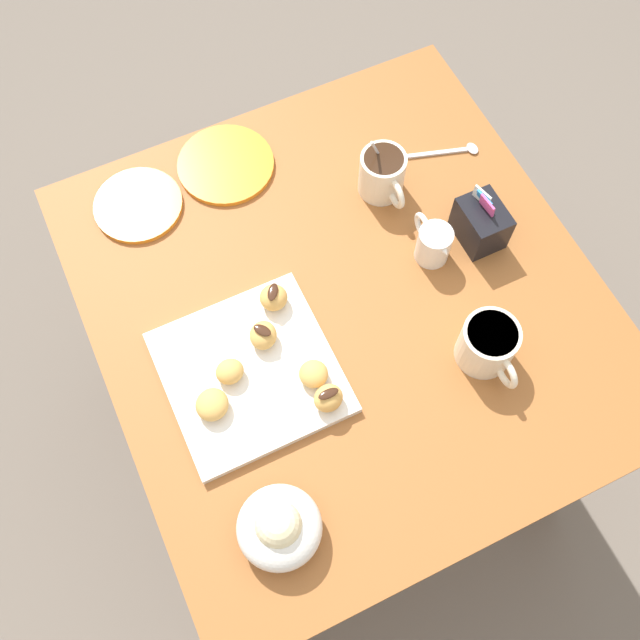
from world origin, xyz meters
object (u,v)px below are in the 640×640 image
object	(u,v)px
coffee_mug_cream_left	(383,173)
pastry_plate_square	(250,372)
cream_pitcher_white	(433,243)
sugar_caddy	(481,223)
beignet_4	(212,405)
beignet_1	(314,374)
beignet_3	(328,398)
beignet_0	(263,335)
ice_cream_bowl	(279,527)
beignet_5	(230,372)
saucer_orange_right	(138,205)
dining_table	(344,332)
beignet_2	(274,298)
saucer_orange_left	(226,165)
coffee_mug_cream_right	(488,344)

from	to	relation	value
coffee_mug_cream_left	pastry_plate_square	bearing A→B (deg)	-57.15
cream_pitcher_white	sugar_caddy	bearing A→B (deg)	89.09
beignet_4	beignet_1	bearing A→B (deg)	82.63
cream_pitcher_white	beignet_1	size ratio (longest dim) A/B	2.20
coffee_mug_cream_left	beignet_3	distance (m)	0.43
pastry_plate_square	beignet_4	bearing A→B (deg)	-66.44
sugar_caddy	beignet_3	distance (m)	0.42
beignet_3	beignet_0	bearing A→B (deg)	-160.91
sugar_caddy	ice_cream_bowl	size ratio (longest dim) A/B	0.84
beignet_1	beignet_5	size ratio (longest dim) A/B	1.03
cream_pitcher_white	saucer_orange_right	bearing A→B (deg)	-126.11
dining_table	beignet_2	bearing A→B (deg)	-110.41
ice_cream_bowl	beignet_2	distance (m)	0.38
pastry_plate_square	beignet_5	distance (m)	0.04
saucer_orange_left	beignet_2	world-z (taller)	beignet_2
dining_table	cream_pitcher_white	size ratio (longest dim) A/B	8.71
beignet_1	beignet_5	world-z (taller)	beignet_5
beignet_0	beignet_4	xyz separation A→B (m)	(0.07, -0.12, -0.00)
cream_pitcher_white	saucer_orange_right	xyz separation A→B (m)	(-0.32, -0.44, -0.03)
coffee_mug_cream_right	saucer_orange_left	distance (m)	0.59
coffee_mug_cream_right	beignet_5	distance (m)	0.42
cream_pitcher_white	saucer_orange_left	bearing A→B (deg)	-142.44
cream_pitcher_white	beignet_4	world-z (taller)	cream_pitcher_white
pastry_plate_square	ice_cream_bowl	bearing A→B (deg)	-12.98
cream_pitcher_white	beignet_2	size ratio (longest dim) A/B	2.22
cream_pitcher_white	coffee_mug_cream_left	bearing A→B (deg)	-174.60
coffee_mug_cream_right	beignet_4	xyz separation A→B (m)	(-0.10, -0.44, -0.01)
dining_table	beignet_1	bearing A→B (deg)	-46.46
cream_pitcher_white	beignet_3	xyz separation A→B (m)	(0.18, -0.29, -0.00)
dining_table	pastry_plate_square	bearing A→B (deg)	-75.49
beignet_0	beignet_2	size ratio (longest dim) A/B	1.06
beignet_5	dining_table	bearing A→B (deg)	101.29
pastry_plate_square	ice_cream_bowl	size ratio (longest dim) A/B	2.16
pastry_plate_square	beignet_5	xyz separation A→B (m)	(-0.01, -0.03, 0.03)
dining_table	saucer_orange_right	distance (m)	0.45
saucer_orange_right	coffee_mug_cream_right	bearing A→B (deg)	38.70
cream_pitcher_white	beignet_5	size ratio (longest dim) A/B	2.27
cream_pitcher_white	beignet_2	bearing A→B (deg)	-94.55
sugar_caddy	coffee_mug_cream_right	bearing A→B (deg)	-28.12
dining_table	beignet_4	size ratio (longest dim) A/B	16.71
coffee_mug_cream_right	pastry_plate_square	bearing A→B (deg)	-110.32
sugar_caddy	saucer_orange_right	world-z (taller)	sugar_caddy
beignet_3	beignet_4	distance (m)	0.18
pastry_plate_square	beignet_4	xyz separation A→B (m)	(0.03, -0.08, 0.03)
cream_pitcher_white	beignet_5	bearing A→B (deg)	-80.76
saucer_orange_right	pastry_plate_square	bearing A→B (deg)	8.36
sugar_caddy	beignet_2	bearing A→B (deg)	-93.67
saucer_orange_right	beignet_4	size ratio (longest dim) A/B	2.97
beignet_1	beignet_5	bearing A→B (deg)	-116.90
beignet_3	beignet_5	xyz separation A→B (m)	(-0.11, -0.12, -0.00)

